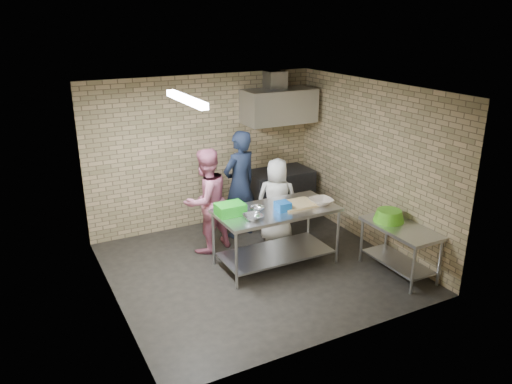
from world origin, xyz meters
TOP-DOWN VIEW (x-y plane):
  - floor at (0.00, 0.00)m, footprint 4.20×4.20m
  - ceiling at (0.00, 0.00)m, footprint 4.20×4.20m
  - back_wall at (0.00, 2.00)m, footprint 4.20×0.06m
  - front_wall at (0.00, -2.00)m, footprint 4.20×0.06m
  - left_wall at (-2.10, 0.00)m, footprint 0.06×4.00m
  - right_wall at (2.10, 0.00)m, footprint 0.06×4.00m
  - prep_table at (0.34, -0.01)m, footprint 1.82×0.91m
  - side_counter at (1.80, -1.10)m, footprint 0.60×1.20m
  - stove at (1.35, 1.65)m, footprint 1.20×0.70m
  - range_hood at (1.35, 1.70)m, footprint 1.30×0.60m
  - hood_duct at (1.35, 1.85)m, footprint 0.35×0.30m
  - wall_shelf at (1.65, 1.89)m, footprint 0.80×0.20m
  - fluorescent_fixture at (-1.00, 0.00)m, footprint 0.10×1.25m
  - green_crate at (-0.36, 0.11)m, footprint 0.40×0.30m
  - blue_tub at (0.39, -0.11)m, footprint 0.20×0.20m
  - cutting_board at (0.69, -0.03)m, footprint 0.56×0.42m
  - mixing_bowl_a at (-0.16, -0.21)m, footprint 0.30×0.30m
  - mixing_bowl_b at (0.04, 0.04)m, footprint 0.23×0.23m
  - ceramic_bowl at (1.04, -0.16)m, footprint 0.37×0.37m
  - green_basin at (1.78, -0.85)m, footprint 0.46×0.46m
  - bottle_red at (1.40, 1.89)m, footprint 0.07×0.07m
  - bottle_green at (1.80, 1.89)m, footprint 0.06×0.06m
  - man_navy at (0.31, 1.21)m, footprint 0.78×0.62m
  - woman_pink at (-0.41, 0.93)m, footprint 0.99×0.87m
  - woman_white at (0.79, 0.75)m, footprint 0.83×0.76m

SIDE VIEW (x-z plane):
  - floor at x=0.00m, z-range 0.00..0.00m
  - side_counter at x=1.80m, z-range 0.00..0.75m
  - stove at x=1.35m, z-range 0.00..0.90m
  - prep_table at x=0.34m, z-range 0.00..0.91m
  - woman_white at x=0.79m, z-range 0.00..1.43m
  - green_basin at x=1.78m, z-range 0.75..0.92m
  - woman_pink at x=-0.41m, z-range 0.00..1.70m
  - cutting_board at x=0.69m, z-range 0.91..0.94m
  - man_navy at x=0.31m, z-range 0.00..1.86m
  - mixing_bowl_b at x=0.04m, z-range 0.91..0.98m
  - mixing_bowl_a at x=-0.16m, z-range 0.91..0.98m
  - ceramic_bowl at x=1.04m, z-range 0.91..1.00m
  - blue_tub at x=0.39m, z-range 0.91..1.04m
  - green_crate at x=-0.36m, z-range 0.91..1.07m
  - back_wall at x=0.00m, z-range 0.00..2.70m
  - front_wall at x=0.00m, z-range 0.00..2.70m
  - left_wall at x=-2.10m, z-range 0.00..2.70m
  - right_wall at x=2.10m, z-range 0.00..2.70m
  - wall_shelf at x=1.65m, z-range 1.90..1.94m
  - bottle_green at x=1.80m, z-range 1.94..2.09m
  - bottle_red at x=1.40m, z-range 1.94..2.12m
  - range_hood at x=1.35m, z-range 1.80..2.40m
  - hood_duct at x=1.35m, z-range 2.40..2.70m
  - fluorescent_fixture at x=-1.00m, z-range 2.60..2.68m
  - ceiling at x=0.00m, z-range 2.70..2.70m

